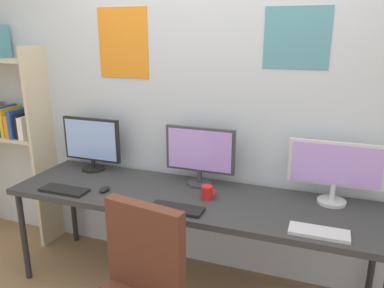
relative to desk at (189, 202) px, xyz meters
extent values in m
cube|color=silver|center=(0.00, 0.42, 0.61)|extent=(4.90, 0.10, 2.60)
cube|color=teal|center=(0.59, 0.37, 1.07)|extent=(0.41, 0.01, 0.39)
cube|color=orange|center=(-0.66, 0.37, 1.03)|extent=(0.41, 0.01, 0.51)
cube|color=#333333|center=(0.00, 0.00, 0.03)|extent=(2.50, 0.68, 0.04)
cylinder|color=#262628|center=(-1.20, -0.29, -0.34)|extent=(0.04, 0.04, 0.70)
cylinder|color=#262628|center=(-1.20, 0.29, -0.34)|extent=(0.04, 0.04, 0.70)
cylinder|color=#262628|center=(1.20, 0.29, -0.34)|extent=(0.04, 0.04, 0.70)
cube|color=beige|center=(-1.40, 0.23, 0.16)|extent=(0.03, 0.28, 1.70)
cube|color=beige|center=(-1.80, 0.23, 0.24)|extent=(0.76, 0.28, 0.02)
cube|color=red|center=(-1.81, 0.24, 0.35)|extent=(0.04, 0.22, 0.20)
cube|color=#1E4799|center=(-1.76, 0.24, 0.38)|extent=(0.04, 0.22, 0.25)
cube|color=gold|center=(-1.72, 0.24, 0.37)|extent=(0.03, 0.22, 0.24)
cube|color=orange|center=(-1.67, 0.24, 0.35)|extent=(0.05, 0.22, 0.19)
cube|color=#1E4799|center=(-1.61, 0.22, 0.37)|extent=(0.04, 0.22, 0.24)
cube|color=black|center=(-1.56, 0.24, 0.35)|extent=(0.04, 0.22, 0.20)
cube|color=white|center=(-1.51, 0.22, 0.35)|extent=(0.05, 0.22, 0.19)
cube|color=#592D1E|center=(0.02, -0.69, 0.06)|extent=(0.45, 0.14, 0.48)
cylinder|color=black|center=(-0.90, 0.21, 0.06)|extent=(0.18, 0.18, 0.02)
cylinder|color=black|center=(-0.90, 0.21, 0.10)|extent=(0.03, 0.03, 0.06)
cube|color=black|center=(-0.90, 0.21, 0.30)|extent=(0.49, 0.03, 0.34)
cube|color=#8CB2F2|center=(-0.90, 0.20, 0.30)|extent=(0.45, 0.01, 0.31)
cylinder|color=#38383D|center=(0.00, 0.21, 0.06)|extent=(0.18, 0.18, 0.02)
cylinder|color=#38383D|center=(0.00, 0.21, 0.11)|extent=(0.03, 0.03, 0.08)
cube|color=#38383D|center=(0.00, 0.21, 0.31)|extent=(0.51, 0.03, 0.32)
cube|color=#B28CE5|center=(0.00, 0.20, 0.31)|extent=(0.47, 0.01, 0.29)
cylinder|color=silver|center=(0.90, 0.21, 0.06)|extent=(0.18, 0.18, 0.02)
cylinder|color=silver|center=(0.90, 0.21, 0.12)|extent=(0.03, 0.03, 0.10)
cube|color=silver|center=(0.90, 0.21, 0.31)|extent=(0.58, 0.03, 0.28)
cube|color=#B28CE5|center=(0.90, 0.20, 0.31)|extent=(0.53, 0.01, 0.25)
cube|color=black|center=(-0.84, -0.23, 0.06)|extent=(0.34, 0.13, 0.02)
cube|color=black|center=(0.00, -0.23, 0.06)|extent=(0.34, 0.13, 0.02)
cube|color=silver|center=(0.84, -0.23, 0.06)|extent=(0.32, 0.13, 0.02)
ellipsoid|color=black|center=(-0.58, -0.13, 0.06)|extent=(0.06, 0.10, 0.03)
cylinder|color=red|center=(0.12, 0.00, 0.09)|extent=(0.08, 0.08, 0.09)
torus|color=red|center=(0.16, 0.00, 0.09)|extent=(0.06, 0.01, 0.06)
camera|label=1|loc=(0.82, -2.20, 1.10)|focal=35.41mm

